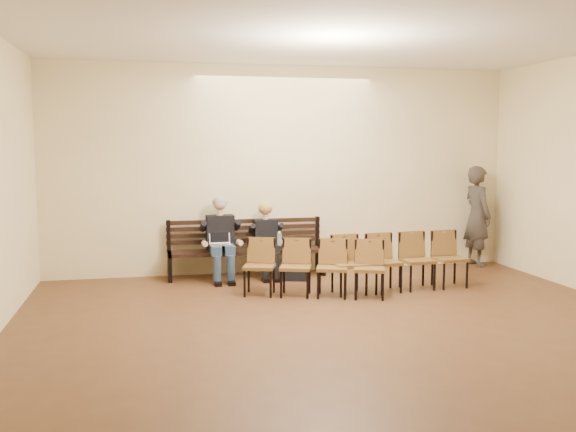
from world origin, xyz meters
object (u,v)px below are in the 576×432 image
chair_row_back (314,268)px  seated_man (221,239)px  bench (247,263)px  seated_woman (267,244)px  water_bottle (279,245)px  chair_row_front (401,262)px  laptop (221,246)px  passerby (477,209)px  bag (294,271)px

chair_row_back → seated_man: bearing=147.4°
bench → seated_woman: bearing=-21.0°
water_bottle → chair_row_front: bearing=-34.0°
water_bottle → chair_row_back: (0.26, -1.20, -0.15)m
bench → laptop: bearing=-147.2°
seated_man → passerby: 4.67m
bench → chair_row_front: size_ratio=1.23×
seated_woman → passerby: bearing=3.2°
laptop → bag: size_ratio=0.82×
passerby → chair_row_back: 3.92m
bench → chair_row_back: (0.73, -1.59, 0.19)m
bag → chair_row_front: 1.78m
bench → laptop: size_ratio=7.81×
bench → seated_man: size_ratio=1.95×
passerby → chair_row_back: bearing=109.2°
water_bottle → bag: 0.48m
water_bottle → passerby: (3.74, 0.49, 0.47)m
water_bottle → passerby: passerby is taller
water_bottle → passerby: bearing=7.5°
seated_man → seated_woman: seated_man is taller
laptop → passerby: (4.67, 0.40, 0.46)m
laptop → bag: bearing=-3.9°
bench → seated_man: (-0.44, -0.12, 0.44)m
seated_woman → water_bottle: (0.16, -0.27, 0.02)m
seated_man → laptop: bearing=-98.6°
bench → bag: 0.83m
seated_man → chair_row_back: size_ratio=0.66×
seated_man → seated_woman: bearing=0.0°
seated_man → laptop: (-0.03, -0.18, -0.10)m
chair_row_front → chair_row_back: 1.37m
seated_man → seated_woman: size_ratio=1.21×
seated_woman → laptop: (-0.78, -0.18, 0.02)m
bag → passerby: size_ratio=0.20×
laptop → chair_row_front: chair_row_front is taller
seated_woman → laptop: seated_woman is taller
water_bottle → bench: bearing=140.2°
seated_man → bag: size_ratio=3.30×
seated_woman → bag: 0.64m
water_bottle → chair_row_back: 1.23m
seated_woman → passerby: 3.93m
seated_woman → passerby: passerby is taller
bench → chair_row_front: chair_row_front is taller
bag → chair_row_back: bearing=-89.1°
bench → bag: size_ratio=6.42×
passerby → chair_row_front: 2.71m
laptop → seated_man: bearing=83.2°
seated_woman → bag: size_ratio=2.72×
bench → bag: bearing=-30.6°
laptop → water_bottle: (0.94, -0.09, -0.00)m
seated_man → chair_row_back: bearing=-51.6°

